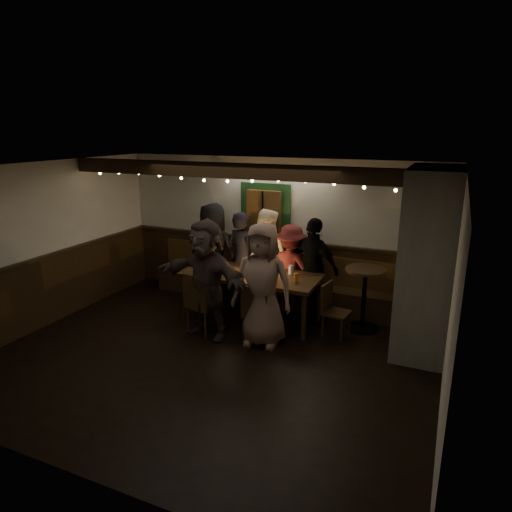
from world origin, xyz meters
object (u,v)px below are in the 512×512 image
at_px(person_a, 213,252).
at_px(person_f, 206,279).
at_px(chair_near_right, 257,310).
at_px(person_c, 266,258).
at_px(chair_near_left, 200,301).
at_px(person_b, 242,258).
at_px(person_d, 291,268).
at_px(person_g, 262,285).
at_px(person_e, 314,267).
at_px(chair_end, 332,307).
at_px(high_top, 364,291).
at_px(dining_table, 251,278).

xyz_separation_m(person_a, person_f, (0.68, -1.44, 0.01)).
height_order(chair_near_right, person_c, person_c).
distance_m(chair_near_left, person_b, 1.53).
relative_size(person_d, person_g, 0.83).
xyz_separation_m(person_e, person_f, (-1.24, -1.44, 0.07)).
distance_m(chair_end, person_d, 1.21).
xyz_separation_m(chair_end, person_d, (-0.92, 0.72, 0.29)).
bearing_deg(person_d, chair_end, 147.26).
bearing_deg(person_c, chair_near_left, 76.83).
relative_size(chair_near_right, person_c, 0.52).
distance_m(person_d, person_g, 1.39).
height_order(chair_end, person_a, person_a).
xyz_separation_m(person_a, person_e, (1.92, -0.00, -0.06)).
bearing_deg(chair_near_left, person_e, 47.08).
distance_m(high_top, person_c, 1.87).
bearing_deg(dining_table, chair_near_left, -120.49).
bearing_deg(chair_near_left, person_c, 74.36).
distance_m(person_a, person_d, 1.51).
distance_m(chair_end, high_top, 0.62).
xyz_separation_m(chair_near_left, person_g, (1.00, 0.11, 0.36)).
bearing_deg(person_f, chair_end, 35.08).
relative_size(person_b, person_d, 1.11).
bearing_deg(chair_near_right, chair_end, 34.93).
bearing_deg(high_top, person_e, 164.57).
xyz_separation_m(person_e, person_g, (-0.36, -1.35, 0.07)).
distance_m(dining_table, chair_near_left, 0.98).
xyz_separation_m(dining_table, chair_near_right, (0.42, -0.72, -0.23)).
xyz_separation_m(dining_table, chair_end, (1.38, -0.06, -0.26)).
distance_m(chair_near_left, chair_near_right, 0.91).
bearing_deg(person_g, dining_table, 120.12).
height_order(person_d, person_g, person_g).
height_order(chair_near_right, person_e, person_e).
bearing_deg(person_b, high_top, -169.21).
height_order(person_c, person_d, person_c).
height_order(person_b, person_d, person_b).
xyz_separation_m(person_a, person_c, (1.00, 0.10, -0.02)).
relative_size(chair_near_right, high_top, 0.90).
xyz_separation_m(chair_near_right, person_a, (-1.47, 1.36, 0.39)).
relative_size(dining_table, person_b, 1.34).
bearing_deg(person_g, chair_near_left, -179.03).
bearing_deg(person_c, high_top, 171.32).
xyz_separation_m(chair_near_right, high_top, (1.36, 1.11, 0.13)).
height_order(chair_near_right, high_top, high_top).
xyz_separation_m(chair_near_left, chair_end, (1.86, 0.77, -0.08)).
bearing_deg(person_c, person_d, 173.65).
relative_size(person_a, person_b, 1.07).
bearing_deg(person_b, chair_near_left, 107.95).
bearing_deg(chair_near_left, dining_table, 59.51).
distance_m(person_b, person_g, 1.71).
bearing_deg(dining_table, person_g, -54.73).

